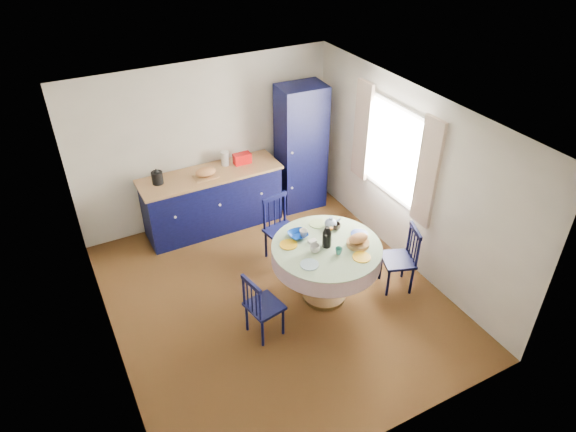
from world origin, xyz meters
name	(u,v)px	position (x,y,z in m)	size (l,w,h in m)	color
floor	(275,297)	(0.00, 0.00, 0.00)	(4.50, 4.50, 0.00)	black
ceiling	(271,119)	(0.00, 0.00, 2.50)	(4.50, 4.50, 0.00)	white
wall_back	(206,143)	(0.00, 2.25, 1.25)	(4.00, 0.02, 2.50)	beige
wall_left	(98,270)	(-2.00, 0.00, 1.25)	(0.02, 4.50, 2.50)	beige
wall_right	(408,179)	(2.00, 0.00, 1.25)	(0.02, 4.50, 2.50)	beige
window	(394,152)	(1.95, 0.30, 1.52)	(0.10, 1.74, 1.45)	white
kitchen_counter	(213,199)	(-0.10, 1.90, 0.48)	(2.12, 0.67, 1.18)	black
pantry_cabinet	(301,148)	(1.40, 1.85, 1.02)	(0.74, 0.54, 2.04)	black
dining_table	(327,254)	(0.59, -0.28, 0.70)	(1.36, 1.36, 1.10)	brown
chair_left	(262,306)	(-0.41, -0.49, 0.45)	(0.44, 0.46, 0.88)	black
chair_far	(281,229)	(0.47, 0.73, 0.49)	(0.49, 0.47, 0.96)	black
chair_right	(401,258)	(1.56, -0.56, 0.47)	(0.51, 0.52, 0.92)	black
mug_a	(315,248)	(0.40, -0.31, 0.87)	(0.13, 0.13, 0.10)	silver
mug_b	(339,251)	(0.63, -0.48, 0.87)	(0.09, 0.09, 0.08)	#2B7567
mug_c	(336,226)	(0.87, -0.03, 0.87)	(0.11, 0.11, 0.09)	black
mug_d	(304,233)	(0.43, 0.02, 0.87)	(0.10, 0.10, 0.10)	silver
cobalt_bowl	(298,235)	(0.36, 0.05, 0.85)	(0.24, 0.24, 0.06)	navy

